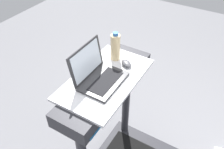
{
  "coord_description": "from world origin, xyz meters",
  "views": [
    {
      "loc": [
        -1.02,
        0.04,
        2.18
      ],
      "look_at": [
        0.0,
        0.65,
        1.17
      ],
      "focal_mm": 37.66,
      "sensor_mm": 36.0,
      "label": 1
    }
  ],
  "objects": [
    {
      "name": "laptop",
      "position": [
        -0.05,
        0.73,
        1.16
      ],
      "size": [
        0.33,
        0.27,
        0.24
      ],
      "rotation": [
        0.0,
        0.0,
        -0.07
      ],
      "color": "#2D2D30",
      "rests_on": "desk_board"
    },
    {
      "name": "computer_mouse",
      "position": [
        0.19,
        0.64,
        1.13
      ],
      "size": [
        0.1,
        0.12,
        0.03
      ],
      "primitive_type": "ellipsoid",
      "rotation": [
        0.0,
        0.0,
        -0.57
      ],
      "color": "#4C4C51",
      "rests_on": "desk_board"
    },
    {
      "name": "desk_board",
      "position": [
        0.0,
        0.7,
        1.11
      ],
      "size": [
        0.71,
        0.41,
        0.02
      ],
      "primitive_type": "cube",
      "color": "silver",
      "rests_on": "treadmill_base"
    },
    {
      "name": "water_bottle",
      "position": [
        0.23,
        0.76,
        1.22
      ],
      "size": [
        0.07,
        0.07,
        0.22
      ],
      "color": "beige",
      "rests_on": "desk_board"
    }
  ]
}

